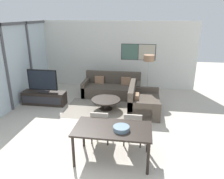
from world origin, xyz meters
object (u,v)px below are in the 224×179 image
television (42,81)px  dining_table (113,131)px  tv_console (44,98)px  floor_lamp (149,61)px  dining_chair_centre (133,126)px  fruit_bowl (121,128)px  dining_chair_left (100,124)px  sofa_side (141,103)px  sofa_main (112,88)px  coffee_table (106,102)px

television → dining_table: (2.86, -2.73, -0.17)m
tv_console → floor_lamp: 3.99m
dining_chair_centre → fruit_bowl: (-0.21, -0.73, 0.32)m
dining_table → dining_chair_centre: bearing=59.1°
tv_console → dining_chair_left: dining_chair_left is taller
tv_console → sofa_side: size_ratio=0.96×
sofa_main → dining_chair_left: size_ratio=2.57×
dining_chair_left → coffee_table: bearing=96.3°
television → dining_chair_left: television is taller
television → coffee_table: (2.24, -0.11, -0.59)m
dining_chair_left → tv_console: bearing=139.7°
sofa_side → dining_chair_left: 2.23m
sofa_main → dining_chair_left: 3.35m
sofa_side → dining_table: (-0.56, -2.64, 0.41)m
dining_chair_left → floor_lamp: (1.15, 3.28, 0.94)m
fruit_bowl → floor_lamp: size_ratio=0.21×
television → sofa_side: size_ratio=0.66×
dining_table → floor_lamp: (0.75, 3.92, 0.74)m
sofa_main → fruit_bowl: bearing=-78.7°
tv_console → floor_lamp: floor_lamp is taller
tv_console → television: (0.00, 0.00, 0.63)m
television → dining_chair_left: size_ratio=1.22×
television → dining_chair_left: bearing=-40.3°
dining_chair_left → dining_table: bearing=-58.3°
tv_console → fruit_bowl: bearing=-42.6°
dining_chair_left → fruit_bowl: size_ratio=2.52×
coffee_table → dining_chair_centre: 2.22m
television → coffee_table: size_ratio=1.08×
television → dining_chair_left: 3.25m
dining_table → dining_chair_left: bearing=121.7°
fruit_bowl → television: bearing=137.4°
sofa_main → dining_table: bearing=-81.2°
tv_console → sofa_side: (3.42, -0.09, 0.05)m
television → fruit_bowl: television is taller
sofa_main → floor_lamp: 1.79m
fruit_bowl → dining_chair_centre: bearing=74.2°
sofa_main → sofa_side: (1.18, -1.34, -0.00)m
sofa_main → dining_table: (0.62, -3.98, 0.41)m
dining_chair_centre → sofa_main: bearing=107.0°
television → sofa_side: 3.47m
floor_lamp → dining_table: bearing=-100.8°
sofa_side → coffee_table: (-1.18, -0.02, -0.01)m
dining_chair_left → floor_lamp: bearing=70.7°
tv_console → dining_table: size_ratio=0.93×
sofa_main → floor_lamp: floor_lamp is taller
dining_chair_centre → floor_lamp: (0.35, 3.26, 0.94)m
sofa_side → sofa_main: bearing=41.3°
dining_table → dining_chair_centre: (0.40, 0.66, -0.19)m
television → dining_table: 3.96m
sofa_side → floor_lamp: (0.19, 1.28, 1.16)m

